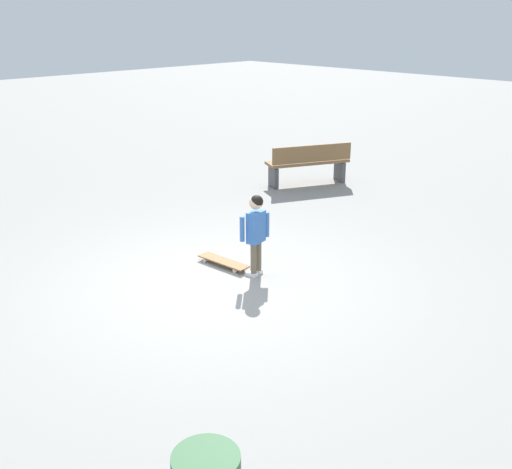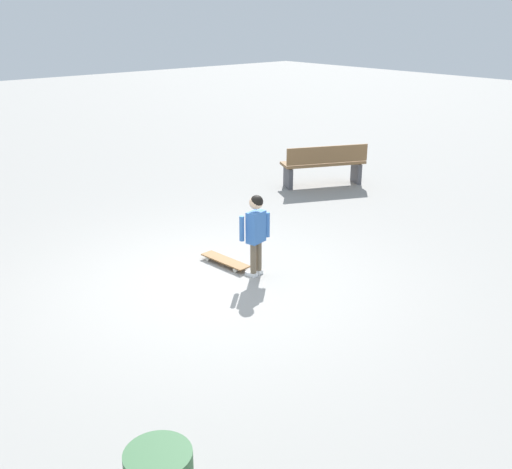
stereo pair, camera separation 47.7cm
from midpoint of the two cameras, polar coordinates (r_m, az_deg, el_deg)
The scene contains 4 objects.
ground_plane at distance 7.35m, azimuth -5.80°, elevation -4.93°, with size 50.00×50.00×0.00m, color gray.
child_person at distance 7.37m, azimuth -1.86°, elevation 0.75°, with size 0.21×0.39×1.06m.
skateboard at distance 7.88m, azimuth -4.86°, elevation -2.61°, with size 0.78×0.25×0.07m.
street_bench at distance 11.52m, azimuth 3.86°, elevation 6.80°, with size 1.08×1.63×0.80m.
Camera 1 is at (5.04, -4.30, 3.15)m, focal length 41.90 mm.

